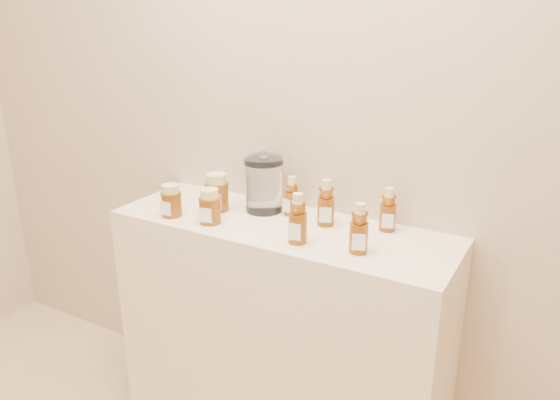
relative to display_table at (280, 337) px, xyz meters
The scene contains 11 objects.
wall_back 0.92m from the display_table, 90.00° to the left, with size 3.50×0.02×2.70m, color tan.
display_table is the anchor object (origin of this frame).
bear_bottle_back_left 0.54m from the display_table, 96.06° to the left, with size 0.05×0.05×0.16m, color #662D08, non-canonical shape.
bear_bottle_back_mid 0.56m from the display_table, 29.12° to the left, with size 0.06×0.06×0.18m, color #662D08, non-canonical shape.
bear_bottle_back_right 0.64m from the display_table, 21.65° to the left, with size 0.06×0.06×0.17m, color #662D08, non-canonical shape.
bear_bottle_front_left 0.56m from the display_table, 40.66° to the right, with size 0.06×0.06×0.18m, color #662D08, non-canonical shape.
bear_bottle_front_right 0.63m from the display_table, 13.78° to the right, with size 0.06×0.06×0.18m, color #662D08, non-canonical shape.
honey_jar_left 0.64m from the display_table, 162.17° to the right, with size 0.07×0.07×0.12m, color #662D08, non-canonical shape.
honey_jar_back 0.58m from the display_table, behind, with size 0.09×0.09×0.14m, color #662D08, non-canonical shape.
honey_jar_front 0.56m from the display_table, 153.79° to the right, with size 0.08×0.08×0.12m, color #662D08, non-canonical shape.
glass_canister 0.58m from the display_table, 143.56° to the left, with size 0.14×0.14×0.22m, color white, non-canonical shape.
Camera 1 is at (0.86, 0.05, 1.60)m, focal length 35.00 mm.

